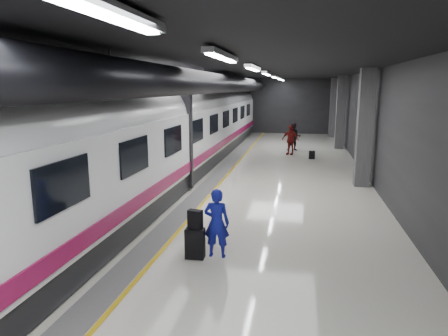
{
  "coord_description": "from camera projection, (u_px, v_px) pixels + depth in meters",
  "views": [
    {
      "loc": [
        2.17,
        -13.97,
        3.78
      ],
      "look_at": [
        -0.05,
        -2.5,
        1.42
      ],
      "focal_mm": 32.0,
      "sensor_mm": 36.0,
      "label": 1
    }
  ],
  "objects": [
    {
      "name": "traveler_far_a",
      "position": [
        294.0,
        137.0,
        24.31
      ],
      "size": [
        0.84,
        0.66,
        1.69
      ],
      "primitive_type": "imported",
      "rotation": [
        0.0,
        0.0,
        -0.03
      ],
      "color": "black",
      "rests_on": "ground"
    },
    {
      "name": "train",
      "position": [
        152.0,
        135.0,
        14.8
      ],
      "size": [
        3.05,
        38.0,
        4.05
      ],
      "color": "black",
      "rests_on": "ground"
    },
    {
      "name": "traveler_main",
      "position": [
        217.0,
        223.0,
        8.95
      ],
      "size": [
        0.59,
        0.39,
        1.59
      ],
      "primitive_type": "imported",
      "rotation": [
        0.0,
        0.0,
        3.16
      ],
      "color": "#1720AE",
      "rests_on": "ground"
    },
    {
      "name": "suitcase_far",
      "position": [
        312.0,
        155.0,
        21.49
      ],
      "size": [
        0.33,
        0.24,
        0.44
      ],
      "primitive_type": "cube",
      "rotation": [
        0.0,
        0.0,
        0.17
      ],
      "color": "black",
      "rests_on": "ground"
    },
    {
      "name": "suitcase_main",
      "position": [
        195.0,
        243.0,
        8.95
      ],
      "size": [
        0.43,
        0.28,
        0.69
      ],
      "primitive_type": "cube",
      "rotation": [
        0.0,
        0.0,
        0.02
      ],
      "color": "black",
      "rests_on": "ground"
    },
    {
      "name": "ground",
      "position": [
        238.0,
        193.0,
        14.6
      ],
      "size": [
        40.0,
        40.0,
        0.0
      ],
      "primitive_type": "plane",
      "color": "silver",
      "rests_on": "ground"
    },
    {
      "name": "platform_hall",
      "position": [
        235.0,
        94.0,
        14.87
      ],
      "size": [
        10.02,
        40.02,
        4.51
      ],
      "color": "black",
      "rests_on": "ground"
    },
    {
      "name": "shoulder_bag",
      "position": [
        195.0,
        219.0,
        8.87
      ],
      "size": [
        0.34,
        0.22,
        0.42
      ],
      "primitive_type": "cube",
      "rotation": [
        0.0,
        0.0,
        -0.16
      ],
      "color": "black",
      "rests_on": "suitcase_main"
    },
    {
      "name": "traveler_far_b",
      "position": [
        290.0,
        140.0,
        22.82
      ],
      "size": [
        1.08,
        0.73,
        1.71
      ],
      "primitive_type": "imported",
      "rotation": [
        0.0,
        0.0,
        -0.35
      ],
      "color": "maroon",
      "rests_on": "ground"
    }
  ]
}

